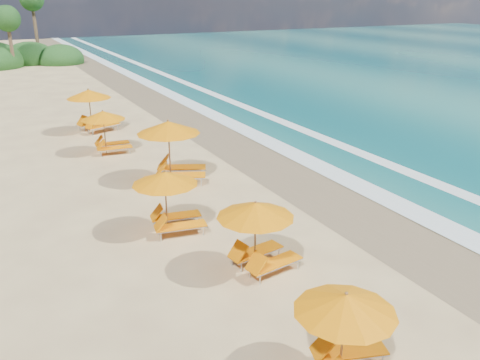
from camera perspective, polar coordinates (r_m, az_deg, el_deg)
ground at (r=18.36m, az=0.00°, el=-3.51°), size 160.00×160.00×0.00m
wet_sand at (r=20.37m, az=10.03°, el=-1.34°), size 4.00×160.00×0.01m
surf_foam at (r=22.03m, az=15.65°, el=-0.05°), size 4.00×160.00×0.01m
station_1 at (r=10.65m, az=12.41°, el=-16.27°), size 2.63×2.56×2.08m
station_2 at (r=14.10m, az=2.26°, el=-5.79°), size 2.58×2.46×2.18m
station_3 at (r=16.54m, az=-7.80°, el=-1.93°), size 2.57×2.45×2.16m
station_4 at (r=21.00m, az=-7.44°, el=3.73°), size 3.46×3.43×2.64m
station_5 at (r=25.57m, az=-14.71°, el=5.63°), size 2.49×2.34×2.16m
station_6 at (r=29.81m, az=-16.25°, el=7.89°), size 3.14×3.06×2.48m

